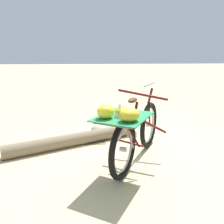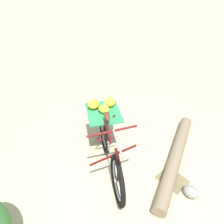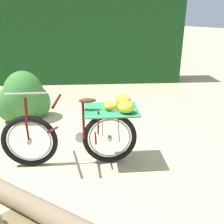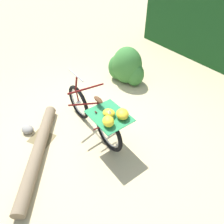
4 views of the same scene
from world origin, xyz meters
TOP-DOWN VIEW (x-y plane):
  - ground_plane at (0.00, 0.00)m, footprint 60.00×60.00m
  - bicycle at (0.30, -0.30)m, footprint 1.68×1.17m
  - fallen_log at (-0.43, -1.15)m, footprint 1.09×2.09m
  - path_stone at (-0.98, -0.78)m, footprint 0.24×0.20m
  - leaf_litter_patch at (-0.63, -0.82)m, footprint 0.44×0.36m

SIDE VIEW (x-z plane):
  - ground_plane at x=0.00m, z-range 0.00..0.00m
  - leaf_litter_patch at x=-0.63m, z-range 0.00..0.01m
  - path_stone at x=-0.98m, z-range 0.00..0.15m
  - fallen_log at x=-0.43m, z-range 0.00..0.21m
  - bicycle at x=0.30m, z-range -0.03..1.01m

